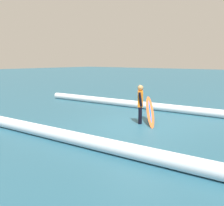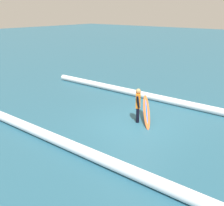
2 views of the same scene
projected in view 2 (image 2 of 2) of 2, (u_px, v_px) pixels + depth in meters
ground_plane at (136, 123)px, 12.34m from camera, size 121.24×121.24×0.00m
surfer at (138, 103)px, 12.27m from camera, size 0.36×0.55×1.47m
surfboard at (146, 111)px, 12.35m from camera, size 1.36×1.62×0.97m
wave_crest_midground at (145, 178)px, 8.00m from camera, size 17.85×0.42×0.38m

